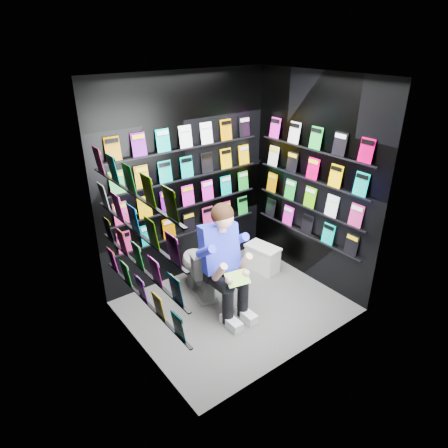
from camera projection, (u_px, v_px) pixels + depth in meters
floor at (235, 306)px, 4.79m from camera, size 2.40×2.40×0.00m
ceiling at (239, 77)px, 3.66m from camera, size 2.40×2.40×0.00m
wall_back at (186, 181)px, 4.94m from camera, size 2.40×0.04×2.60m
wall_front at (308, 242)px, 3.51m from camera, size 2.40×0.04×2.60m
wall_left at (132, 239)px, 3.57m from camera, size 0.04×2.00×2.60m
wall_right at (313, 183)px, 4.88m from camera, size 0.04×2.00×2.60m
comics_back at (187, 182)px, 4.92m from camera, size 2.10×0.06×1.37m
comics_left at (135, 237)px, 3.58m from camera, size 0.06×1.70×1.37m
comics_right at (311, 183)px, 4.86m from camera, size 0.06×1.70×1.37m
toilet at (200, 266)px, 4.90m from camera, size 0.57×0.82×0.73m
longbox at (262, 259)px, 5.46m from camera, size 0.31×0.47×0.33m
longbox_lid at (263, 247)px, 5.38m from camera, size 0.34×0.50×0.03m
reader at (218, 248)px, 4.45m from camera, size 0.72×0.91×1.50m
held_comic at (237, 278)px, 4.29m from camera, size 0.29×0.20×0.11m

